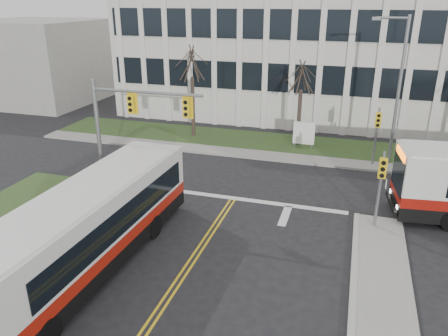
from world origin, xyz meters
TOP-DOWN VIEW (x-y plane):
  - ground at (0.00, 0.00)m, footprint 120.00×120.00m
  - sidewalk_cross at (5.00, 15.20)m, footprint 44.00×1.60m
  - building_lawn at (5.00, 18.00)m, footprint 44.00×5.00m
  - office_building at (5.00, 30.00)m, footprint 40.00×16.00m
  - building_annex at (-26.00, 26.00)m, footprint 12.00×12.00m
  - mast_arm_signal at (-5.62, 7.16)m, footprint 6.11×0.38m
  - signal_pole_near at (7.20, 6.90)m, footprint 0.34×0.39m
  - signal_pole_far at (7.20, 15.40)m, footprint 0.34×0.39m
  - streetlight at (8.03, 16.20)m, footprint 2.15×0.25m
  - directory_sign at (2.50, 17.50)m, footprint 1.50×0.12m
  - tree_left at (-6.00, 18.00)m, footprint 1.80×1.80m
  - tree_mid at (2.00, 18.20)m, footprint 1.80×1.80m
  - bus_main at (-3.66, 0.15)m, footprint 3.06×12.57m

SIDE VIEW (x-z plane):
  - ground at x=0.00m, z-range 0.00..0.00m
  - building_lawn at x=5.00m, z-range 0.00..0.12m
  - sidewalk_cross at x=5.00m, z-range 0.00..0.14m
  - directory_sign at x=2.50m, z-range 0.17..2.17m
  - bus_main at x=-3.66m, z-range 0.00..3.33m
  - signal_pole_near at x=7.20m, z-range 0.60..4.40m
  - signal_pole_far at x=7.20m, z-range 0.60..4.40m
  - building_annex at x=-26.00m, z-range 0.00..8.00m
  - mast_arm_signal at x=-5.62m, z-range 1.16..7.36m
  - tree_mid at x=2.00m, z-range 1.47..8.29m
  - streetlight at x=8.03m, z-range 0.59..9.79m
  - tree_left at x=-6.00m, z-range 1.66..9.36m
  - office_building at x=5.00m, z-range 0.00..12.00m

